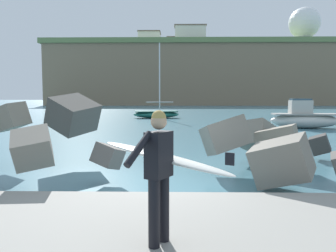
{
  "coord_description": "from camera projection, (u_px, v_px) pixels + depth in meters",
  "views": [
    {
      "loc": [
        0.18,
        -8.83,
        2.2
      ],
      "look_at": [
        -0.02,
        0.5,
        1.4
      ],
      "focal_mm": 37.52,
      "sensor_mm": 36.0,
      "label": 1
    }
  ],
  "objects": [
    {
      "name": "boat_mid_centre",
      "position": [
        71.0,
        110.0,
        37.55
      ],
      "size": [
        2.76,
        5.12,
        2.07
      ],
      "color": "#1E6656",
      "rests_on": "ground"
    },
    {
      "name": "ground_plane",
      "position": [
        168.0,
        182.0,
        8.99
      ],
      "size": [
        400.0,
        400.0,
        0.0
      ],
      "primitive_type": "plane",
      "color": "#42707F"
    },
    {
      "name": "walkway_path",
      "position": [
        163.0,
        242.0,
        4.99
      ],
      "size": [
        48.0,
        4.4,
        0.24
      ],
      "primitive_type": "cube",
      "color": "gray",
      "rests_on": "ground"
    },
    {
      "name": "mooring_buoy_inner",
      "position": [
        51.0,
        115.0,
        36.25
      ],
      "size": [
        0.44,
        0.44,
        0.44
      ],
      "color": "yellow",
      "rests_on": "ground"
    },
    {
      "name": "boat_mid_left",
      "position": [
        156.0,
        114.0,
        35.2
      ],
      "size": [
        4.79,
        2.54,
        7.47
      ],
      "color": "#1E6656",
      "rests_on": "ground"
    },
    {
      "name": "station_building_west",
      "position": [
        190.0,
        35.0,
        90.06
      ],
      "size": [
        8.15,
        4.27,
        4.56
      ],
      "color": "silver",
      "rests_on": "headland_bluff"
    },
    {
      "name": "headland_bluff",
      "position": [
        198.0,
        76.0,
        100.37
      ],
      "size": [
        76.92,
        39.59,
        15.7
      ],
      "color": "#847056",
      "rests_on": "ground"
    },
    {
      "name": "station_building_east",
      "position": [
        179.0,
        45.0,
        107.63
      ],
      "size": [
        7.36,
        5.48,
        4.42
      ],
      "color": "#B2ADA3",
      "rests_on": "headland_bluff"
    },
    {
      "name": "surfer_with_board",
      "position": [
        161.0,
        165.0,
        4.68
      ],
      "size": [
        2.0,
        1.56,
        1.78
      ],
      "color": "black",
      "rests_on": "walkway_path"
    },
    {
      "name": "breakwater_jetty",
      "position": [
        105.0,
        131.0,
        9.52
      ],
      "size": [
        31.92,
        6.82,
        3.07
      ],
      "color": "#3D3A38",
      "rests_on": "ground"
    },
    {
      "name": "boat_near_left",
      "position": [
        305.0,
        118.0,
        24.05
      ],
      "size": [
        4.81,
        1.81,
        2.03
      ],
      "color": "beige",
      "rests_on": "ground"
    },
    {
      "name": "radar_dome",
      "position": [
        304.0,
        24.0,
        95.7
      ],
      "size": [
        8.43,
        8.43,
        10.62
      ],
      "color": "silver",
      "rests_on": "headland_bluff"
    },
    {
      "name": "station_building_central",
      "position": [
        150.0,
        42.0,
        105.65
      ],
      "size": [
        6.69,
        6.91,
        5.7
      ],
      "color": "silver",
      "rests_on": "headland_bluff"
    }
  ]
}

